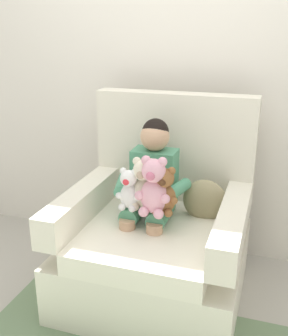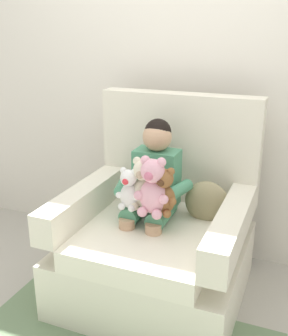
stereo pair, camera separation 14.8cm
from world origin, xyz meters
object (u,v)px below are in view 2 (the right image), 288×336
at_px(armchair, 159,239).
at_px(seated_child, 153,183).
at_px(plush_brown, 164,192).
at_px(plush_pink, 153,188).
at_px(plush_cream, 144,185).
at_px(throw_pillow, 207,202).
at_px(plush_white, 129,190).

distance_m(armchair, seated_child, 0.34).
bearing_deg(plush_brown, seated_child, 126.02).
relative_size(plush_brown, plush_pink, 0.82).
distance_m(armchair, plush_cream, 0.39).
relative_size(seated_child, plush_pink, 2.50).
distance_m(armchair, plush_brown, 0.39).
relative_size(plush_cream, throw_pillow, 1.15).
bearing_deg(plush_cream, seated_child, 90.17).
bearing_deg(throw_pillow, seated_child, -161.72).
height_order(seated_child, plush_cream, seated_child).
distance_m(plush_cream, throw_pillow, 0.41).
height_order(plush_brown, throw_pillow, plush_brown).
distance_m(armchair, plush_white, 0.40).
bearing_deg(plush_white, armchair, 40.51).
xyz_separation_m(plush_white, throw_pillow, (0.38, 0.27, -0.12)).
height_order(armchair, plush_pink, armchair).
relative_size(armchair, seated_child, 1.42).
distance_m(plush_brown, throw_pillow, 0.34).
xyz_separation_m(plush_pink, throw_pillow, (0.23, 0.29, -0.16)).
bearing_deg(armchair, throw_pillow, 27.12).
bearing_deg(armchair, plush_pink, -83.55).
xyz_separation_m(armchair, plush_pink, (0.02, -0.16, 0.39)).
bearing_deg(armchair, plush_brown, -61.65).
distance_m(plush_white, plush_cream, 0.09).
relative_size(armchair, plush_cream, 3.90).
xyz_separation_m(seated_child, plush_white, (-0.08, -0.17, 0.01)).
bearing_deg(throw_pillow, plush_cream, -142.48).
xyz_separation_m(seated_child, plush_pink, (0.07, -0.19, 0.05)).
bearing_deg(plush_white, seated_child, 58.93).
bearing_deg(plush_brown, armchair, 116.18).
bearing_deg(seated_child, armchair, -29.57).
bearing_deg(plush_white, plush_pink, -13.44).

